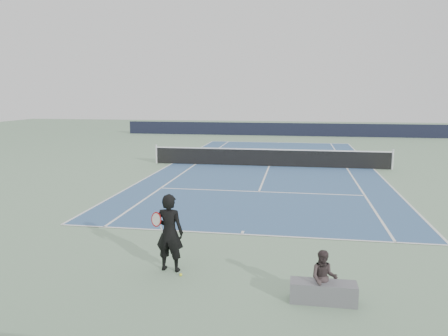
% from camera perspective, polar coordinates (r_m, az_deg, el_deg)
% --- Properties ---
extents(ground, '(80.00, 80.00, 0.00)m').
position_cam_1_polar(ground, '(23.94, 5.92, 0.22)').
color(ground, gray).
extents(court_surface, '(10.97, 23.77, 0.01)m').
position_cam_1_polar(court_surface, '(23.93, 5.92, 0.23)').
color(court_surface, '#395B86').
rests_on(court_surface, ground).
extents(tennis_net, '(12.90, 0.10, 1.07)m').
position_cam_1_polar(tennis_net, '(23.86, 5.94, 1.42)').
color(tennis_net, silver).
rests_on(tennis_net, ground).
extents(windscreen_far, '(30.00, 0.25, 1.20)m').
position_cam_1_polar(windscreen_far, '(41.61, 7.52, 5.03)').
color(windscreen_far, black).
rests_on(windscreen_far, ground).
extents(tennis_player, '(0.80, 0.53, 1.76)m').
position_cam_1_polar(tennis_player, '(9.83, -7.15, -8.35)').
color(tennis_player, black).
rests_on(tennis_player, ground).
extents(tennis_ball, '(0.07, 0.07, 0.07)m').
position_cam_1_polar(tennis_ball, '(9.80, -5.68, -13.69)').
color(tennis_ball, yellow).
rests_on(tennis_ball, ground).
extents(spectator_bench, '(1.27, 0.48, 1.07)m').
position_cam_1_polar(spectator_bench, '(8.73, 12.86, -14.63)').
color(spectator_bench, slate).
rests_on(spectator_bench, ground).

